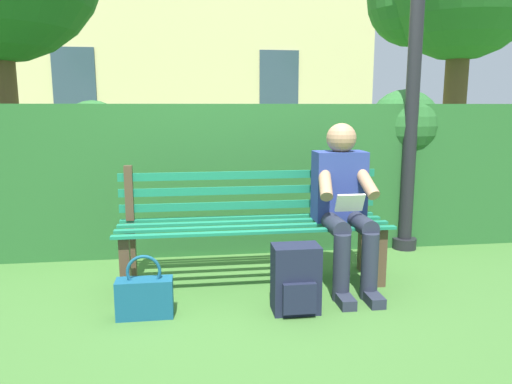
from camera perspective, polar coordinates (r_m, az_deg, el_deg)
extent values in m
plane|color=#3D6B2D|center=(3.71, -0.22, -10.73)|extent=(60.00, 60.00, 0.00)
cube|color=#4C3828|center=(3.70, 14.52, -7.43)|extent=(0.07, 0.07, 0.45)
cube|color=#4C3828|center=(3.46, -15.21, -8.68)|extent=(0.07, 0.07, 0.45)
cube|color=#4C3828|center=(4.02, 12.58, -5.93)|extent=(0.07, 0.07, 0.45)
cube|color=#4C3828|center=(3.80, -14.54, -6.95)|extent=(0.07, 0.07, 0.45)
cube|color=#197251|center=(3.79, -0.68, -3.00)|extent=(2.00, 0.06, 0.02)
cube|color=#197251|center=(3.64, -0.38, -3.54)|extent=(2.00, 0.06, 0.02)
cube|color=#197251|center=(3.50, -0.05, -4.13)|extent=(2.00, 0.06, 0.02)
cube|color=#197251|center=(3.35, 0.30, -4.77)|extent=(2.00, 0.06, 0.02)
cube|color=#4C3828|center=(3.96, 12.63, 0.53)|extent=(0.06, 0.06, 0.42)
cube|color=#4C3828|center=(3.74, -14.78, -0.12)|extent=(0.06, 0.06, 0.42)
cube|color=#197251|center=(3.76, -0.67, -1.57)|extent=(2.00, 0.02, 0.06)
cube|color=#197251|center=(3.74, -0.67, 0.22)|extent=(2.00, 0.02, 0.06)
cube|color=#197251|center=(3.72, -0.68, 2.02)|extent=(2.00, 0.02, 0.06)
cube|color=navy|center=(3.68, 9.80, 0.73)|extent=(0.38, 0.22, 0.52)
sphere|color=#A57A5B|center=(3.62, 10.06, 6.29)|extent=(0.22, 0.22, 0.22)
cylinder|color=#232838|center=(3.56, 12.24, -3.61)|extent=(0.13, 0.42, 0.13)
cylinder|color=#232838|center=(3.50, 9.15, -3.75)|extent=(0.13, 0.42, 0.13)
cylinder|color=#232838|center=(3.44, 13.28, -8.54)|extent=(0.12, 0.12, 0.47)
cylinder|color=#232838|center=(3.38, 10.08, -8.79)|extent=(0.12, 0.12, 0.47)
cube|color=#232838|center=(3.44, 13.63, -12.10)|extent=(0.10, 0.24, 0.07)
cube|color=#232838|center=(3.38, 10.40, -12.42)|extent=(0.10, 0.24, 0.07)
cylinder|color=#A57A5B|center=(3.59, 12.79, 1.37)|extent=(0.14, 0.32, 0.26)
cylinder|color=#A57A5B|center=(3.49, 8.17, 1.29)|extent=(0.14, 0.32, 0.26)
cube|color=white|center=(3.45, 11.06, -1.26)|extent=(0.20, 0.07, 0.13)
cube|color=#265B28|center=(4.61, -2.10, 2.03)|extent=(5.31, 0.76, 1.34)
sphere|color=#265B28|center=(4.89, 17.10, 7.57)|extent=(0.68, 0.68, 0.68)
sphere|color=#265B28|center=(4.71, -18.64, 6.58)|extent=(0.60, 0.60, 0.60)
cylinder|color=brown|center=(6.57, -27.73, 7.89)|extent=(0.37, 0.37, 2.39)
cube|color=beige|center=(12.80, -9.13, 19.83)|extent=(8.98, 3.05, 7.00)
cube|color=#334756|center=(11.27, 2.75, 13.39)|extent=(0.90, 0.04, 1.20)
cube|color=#334756|center=(11.35, -20.75, 12.74)|extent=(0.90, 0.04, 1.20)
cube|color=#191E33|center=(3.17, 4.72, -10.16)|extent=(0.30, 0.19, 0.45)
cube|color=#191E33|center=(3.10, 5.17, -12.45)|extent=(0.21, 0.04, 0.20)
cylinder|color=#191E33|center=(3.29, 5.85, -9.03)|extent=(0.04, 0.04, 0.27)
cylinder|color=#191E33|center=(3.25, 2.71, -9.21)|extent=(0.04, 0.04, 0.27)
cube|color=navy|center=(3.19, -13.02, -12.13)|extent=(0.35, 0.14, 0.25)
torus|color=navy|center=(3.13, -13.15, -9.17)|extent=(0.22, 0.02, 0.22)
cylinder|color=brown|center=(8.25, 22.38, 9.05)|extent=(0.35, 0.35, 2.54)
cylinder|color=black|center=(4.76, 17.13, -5.80)|extent=(0.22, 0.22, 0.10)
cylinder|color=black|center=(4.60, 18.14, 12.72)|extent=(0.12, 0.12, 3.13)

